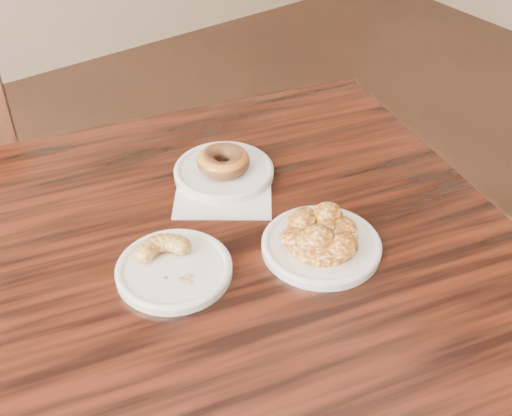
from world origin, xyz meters
TOP-DOWN VIEW (x-y plane):
  - cafe_table at (-0.13, 0.25)m, footprint 1.01×1.01m
  - napkin at (-0.07, 0.38)m, footprint 0.22×0.22m
  - plate_donut at (-0.05, 0.41)m, footprint 0.17×0.17m
  - plate_cruller at (-0.24, 0.26)m, footprint 0.16×0.16m
  - plate_fritter at (-0.04, 0.17)m, footprint 0.18×0.18m
  - glazed_donut at (-0.05, 0.41)m, footprint 0.09×0.09m
  - apple_fritter at (-0.04, 0.17)m, footprint 0.15×0.15m
  - cruller_fragment at (-0.24, 0.26)m, footprint 0.10×0.10m

SIDE VIEW (x-z plane):
  - cafe_table at x=-0.13m, z-range 0.00..0.75m
  - napkin at x=-0.07m, z-range 0.75..0.75m
  - plate_cruller at x=-0.24m, z-range 0.75..0.76m
  - plate_fritter at x=-0.04m, z-range 0.75..0.76m
  - plate_donut at x=-0.05m, z-range 0.75..0.77m
  - cruller_fragment at x=-0.24m, z-range 0.76..0.79m
  - apple_fritter at x=-0.04m, z-range 0.76..0.80m
  - glazed_donut at x=-0.05m, z-range 0.77..0.80m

